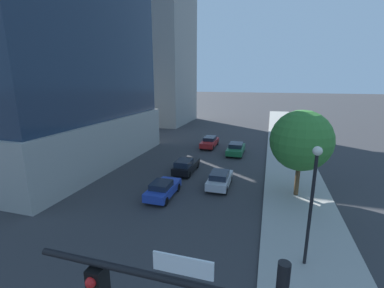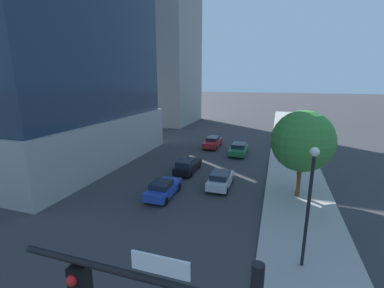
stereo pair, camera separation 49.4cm
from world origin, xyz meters
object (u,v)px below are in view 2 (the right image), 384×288
Objects in this scene: car_black at (187,166)px; car_silver at (220,179)px; car_red at (213,142)px; car_blue at (163,189)px; street_tree at (302,141)px; construction_building at (159,41)px; car_green at (239,149)px; street_lamp at (310,192)px.

car_silver is (4.03, -2.69, 0.01)m from car_black.
car_blue is at bearing -90.00° from car_red.
street_tree reaches higher than car_black.
street_tree is 17.62m from car_red.
construction_building is 34.18m from car_green.
car_blue is (-4.03, -3.35, -0.04)m from car_silver.
car_red reaches higher than car_blue.
car_blue is (0.00, -6.04, -0.03)m from car_black.
car_black is at bearing 90.00° from car_blue.
street_tree is at bearing 17.58° from car_blue.
car_blue is (0.00, -16.98, -0.05)m from car_red.
construction_building reaches higher than street_tree.
construction_building reaches higher than street_lamp.
car_red is at bearing 147.72° from car_green.
street_lamp is 1.33× the size of car_green.
car_green is at bearing 107.04° from street_lamp.
street_lamp is 11.22m from car_silver.
construction_building is 8.69× the size of car_black.
car_blue is at bearing -65.18° from construction_building.
car_silver is at bearing 124.73° from street_lamp.
street_lamp reaches higher than car_red.
car_red reaches higher than car_green.
car_green is at bearing 90.00° from car_silver.
car_green is (20.70, -21.63, -16.48)m from construction_building.
car_black is at bearing -60.95° from construction_building.
car_red is 4.76m from car_green.
street_lamp is 8.74m from street_tree.
street_lamp is (26.79, -41.49, -13.04)m from construction_building.
construction_building is 42.07m from car_silver.
street_lamp is 0.89× the size of street_tree.
car_red is at bearing 114.29° from street_lamp.
street_lamp is 21.06m from car_green.
street_lamp reaches higher than car_green.
car_black is (16.67, -30.03, -16.47)m from construction_building.
street_tree is at bearing -50.47° from construction_building.
car_blue is at bearing 151.76° from street_lamp.
car_black is (0.00, -10.94, -0.02)m from car_red.
car_green is (-6.09, 19.86, -3.44)m from street_lamp.
street_lamp reaches higher than car_silver.
car_red is (16.67, -19.09, -16.45)m from construction_building.
car_silver is (20.70, -32.71, -16.46)m from construction_building.
car_red is 16.98m from car_blue.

